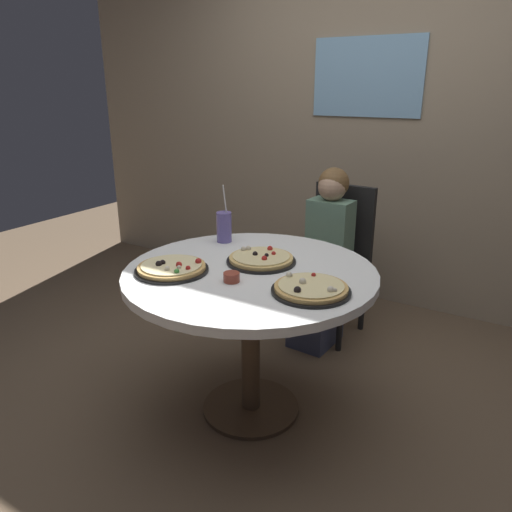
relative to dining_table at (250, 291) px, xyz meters
name	(u,v)px	position (x,y,z in m)	size (l,w,h in m)	color
ground_plane	(251,408)	(0.00, 0.00, -0.65)	(8.00, 8.00, 0.00)	brown
wall_with_window	(380,98)	(0.00, 1.71, 0.81)	(5.20, 0.14, 2.90)	gray
dining_table	(250,291)	(0.00, 0.00, 0.00)	(1.15, 1.15, 0.75)	white
chair_wooden	(336,252)	(0.01, 1.03, -0.12)	(0.42, 0.42, 0.95)	black
diner_child	(323,267)	(0.00, 0.85, -0.16)	(0.27, 0.42, 1.08)	#3F4766
pizza_veggie	(261,259)	(-0.01, 0.11, 0.12)	(0.33, 0.33, 0.05)	black
pizza_cheese	(311,289)	(0.34, -0.09, 0.12)	(0.32, 0.32, 0.05)	black
pizza_pepperoni	(172,268)	(-0.29, -0.20, 0.12)	(0.33, 0.33, 0.05)	black
soda_cup	(224,227)	(-0.34, 0.28, 0.19)	(0.08, 0.08, 0.31)	#6659A5
sauce_bowl	(232,277)	(0.01, -0.16, 0.12)	(0.07, 0.07, 0.04)	brown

